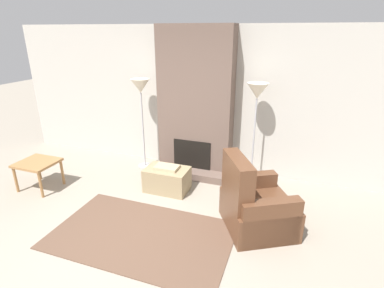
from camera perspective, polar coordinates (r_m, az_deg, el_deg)
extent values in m
plane|color=gray|center=(3.79, -13.13, -21.02)|extent=(24.00, 24.00, 0.00)
cube|color=#BCB7AD|center=(5.51, 1.43, 8.33)|extent=(7.72, 0.06, 2.60)
cube|color=brown|center=(5.31, 0.69, 7.85)|extent=(1.32, 0.38, 2.60)
cube|color=brown|center=(5.45, -0.48, -5.66)|extent=(1.32, 0.27, 0.13)
cube|color=black|center=(5.42, -0.02, -1.99)|extent=(0.70, 0.02, 0.52)
cube|color=#998460|center=(4.98, -4.76, -6.75)|extent=(0.70, 0.45, 0.39)
cube|color=tan|center=(4.88, -4.84, -4.46)|extent=(0.39, 0.25, 0.05)
cube|color=brown|center=(4.19, 12.46, -12.78)|extent=(1.16, 1.17, 0.42)
cube|color=brown|center=(3.93, 8.47, -9.65)|extent=(0.53, 0.72, 1.04)
cube|color=brown|center=(3.87, 14.59, -14.37)|extent=(0.73, 0.51, 0.62)
cube|color=brown|center=(4.42, 10.83, -9.22)|extent=(0.73, 0.51, 0.62)
cube|color=#9E7042|center=(5.54, -27.43, -3.20)|extent=(0.60, 0.55, 0.04)
cylinder|color=#9E7042|center=(5.68, -30.55, -5.89)|extent=(0.04, 0.04, 0.44)
cylinder|color=#9E7042|center=(5.31, -26.86, -6.97)|extent=(0.04, 0.04, 0.44)
cylinder|color=#9E7042|center=(5.95, -27.18, -4.07)|extent=(0.04, 0.04, 0.44)
cylinder|color=#9E7042|center=(5.60, -23.47, -4.97)|extent=(0.04, 0.04, 0.44)
cylinder|color=#ADADB2|center=(5.96, -8.90, -4.06)|extent=(0.26, 0.26, 0.02)
cylinder|color=#ADADB2|center=(5.70, -9.31, 2.55)|extent=(0.03, 0.03, 1.43)
cone|color=silver|center=(5.50, -9.82, 10.86)|extent=(0.34, 0.34, 0.25)
cylinder|color=#ADADB2|center=(5.37, 11.04, -7.15)|extent=(0.26, 0.26, 0.02)
cylinder|color=#ADADB2|center=(5.07, 11.62, 0.30)|extent=(0.03, 0.03, 1.47)
cone|color=silver|center=(4.84, 12.36, 9.86)|extent=(0.34, 0.34, 0.25)
cube|color=brown|center=(4.12, -9.55, -16.71)|extent=(2.32, 1.37, 0.01)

